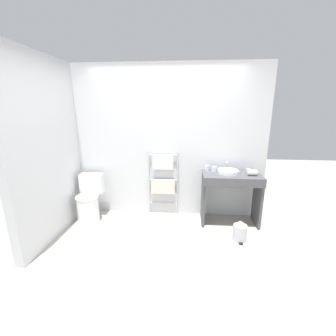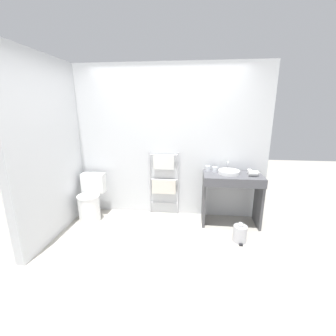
% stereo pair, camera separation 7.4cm
% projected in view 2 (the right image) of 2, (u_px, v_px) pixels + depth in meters
% --- Properties ---
extents(ground_plane, '(12.00, 12.00, 0.00)m').
position_uv_depth(ground_plane, '(156.00, 258.00, 2.85)').
color(ground_plane, '#A8A399').
extents(wall_back, '(3.33, 0.12, 2.55)m').
position_uv_depth(wall_back, '(168.00, 143.00, 3.83)').
color(wall_back, silver).
rests_on(wall_back, ground_plane).
extents(wall_side, '(0.12, 1.94, 2.55)m').
position_uv_depth(wall_side, '(54.00, 148.00, 3.32)').
color(wall_side, silver).
rests_on(wall_side, ground_plane).
extents(toilet, '(0.39, 0.50, 0.77)m').
position_uv_depth(toilet, '(91.00, 200.00, 3.80)').
color(toilet, white).
rests_on(toilet, ground_plane).
extents(towel_radiator, '(0.52, 0.06, 1.12)m').
position_uv_depth(towel_radiator, '(164.00, 177.00, 3.87)').
color(towel_radiator, silver).
rests_on(towel_radiator, ground_plane).
extents(vanity_counter, '(0.91, 0.50, 0.84)m').
position_uv_depth(vanity_counter, '(232.00, 191.00, 3.57)').
color(vanity_counter, '#4C4C51').
rests_on(vanity_counter, ground_plane).
extents(sink_basin, '(0.33, 0.33, 0.06)m').
position_uv_depth(sink_basin, '(229.00, 172.00, 3.53)').
color(sink_basin, white).
rests_on(sink_basin, vanity_counter).
extents(faucet, '(0.02, 0.10, 0.16)m').
position_uv_depth(faucet, '(228.00, 165.00, 3.69)').
color(faucet, silver).
rests_on(faucet, vanity_counter).
extents(cup_near_wall, '(0.08, 0.08, 0.09)m').
position_uv_depth(cup_near_wall, '(208.00, 168.00, 3.70)').
color(cup_near_wall, white).
rests_on(cup_near_wall, vanity_counter).
extents(cup_near_edge, '(0.08, 0.08, 0.08)m').
position_uv_depth(cup_near_edge, '(215.00, 169.00, 3.64)').
color(cup_near_edge, white).
rests_on(cup_near_edge, vanity_counter).
extents(hair_dryer, '(0.18, 0.18, 0.09)m').
position_uv_depth(hair_dryer, '(253.00, 173.00, 3.43)').
color(hair_dryer, white).
rests_on(hair_dryer, vanity_counter).
extents(trash_bin, '(0.19, 0.23, 0.30)m').
position_uv_depth(trash_bin, '(240.00, 233.00, 3.18)').
color(trash_bin, silver).
rests_on(trash_bin, ground_plane).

